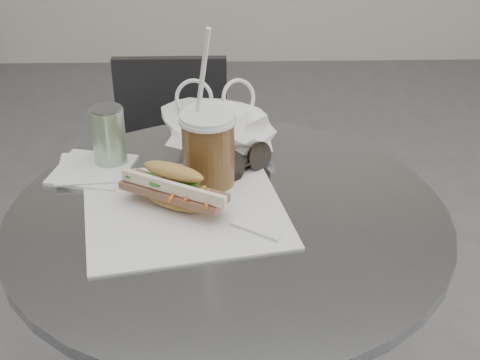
{
  "coord_description": "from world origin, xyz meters",
  "views": [
    {
      "loc": [
        -0.0,
        -0.76,
        1.36
      ],
      "look_at": [
        0.02,
        0.22,
        0.79
      ],
      "focal_mm": 50.0,
      "sensor_mm": 36.0,
      "label": 1
    }
  ],
  "objects_px": {
    "cafe_table": "(229,333)",
    "chair_far": "(173,215)",
    "sunglasses": "(245,164)",
    "iced_coffee": "(208,148)",
    "banh_mi": "(174,188)",
    "drink_can": "(109,137)"
  },
  "relations": [
    {
      "from": "banh_mi",
      "to": "drink_can",
      "type": "relative_size",
      "value": 2.06
    },
    {
      "from": "cafe_table",
      "to": "iced_coffee",
      "type": "bearing_deg",
      "value": 108.29
    },
    {
      "from": "chair_far",
      "to": "drink_can",
      "type": "relative_size",
      "value": 6.23
    },
    {
      "from": "sunglasses",
      "to": "chair_far",
      "type": "bearing_deg",
      "value": 69.01
    },
    {
      "from": "banh_mi",
      "to": "drink_can",
      "type": "distance_m",
      "value": 0.21
    },
    {
      "from": "chair_far",
      "to": "iced_coffee",
      "type": "distance_m",
      "value": 0.72
    },
    {
      "from": "cafe_table",
      "to": "sunglasses",
      "type": "distance_m",
      "value": 0.33
    },
    {
      "from": "cafe_table",
      "to": "sunglasses",
      "type": "bearing_deg",
      "value": 75.62
    },
    {
      "from": "iced_coffee",
      "to": "sunglasses",
      "type": "height_order",
      "value": "iced_coffee"
    },
    {
      "from": "cafe_table",
      "to": "sunglasses",
      "type": "relative_size",
      "value": 6.87
    },
    {
      "from": "cafe_table",
      "to": "chair_far",
      "type": "relative_size",
      "value": 1.02
    },
    {
      "from": "banh_mi",
      "to": "drink_can",
      "type": "height_order",
      "value": "drink_can"
    },
    {
      "from": "iced_coffee",
      "to": "banh_mi",
      "type": "bearing_deg",
      "value": -124.97
    },
    {
      "from": "chair_far",
      "to": "drink_can",
      "type": "bearing_deg",
      "value": 80.78
    },
    {
      "from": "cafe_table",
      "to": "sunglasses",
      "type": "xyz_separation_m",
      "value": [
        0.03,
        0.13,
        0.3
      ]
    },
    {
      "from": "chair_far",
      "to": "banh_mi",
      "type": "relative_size",
      "value": 3.03
    },
    {
      "from": "chair_far",
      "to": "sunglasses",
      "type": "relative_size",
      "value": 6.75
    },
    {
      "from": "iced_coffee",
      "to": "sunglasses",
      "type": "relative_size",
      "value": 2.7
    },
    {
      "from": "cafe_table",
      "to": "sunglasses",
      "type": "height_order",
      "value": "sunglasses"
    },
    {
      "from": "sunglasses",
      "to": "drink_can",
      "type": "height_order",
      "value": "drink_can"
    },
    {
      "from": "chair_far",
      "to": "iced_coffee",
      "type": "bearing_deg",
      "value": 102.57
    },
    {
      "from": "cafe_table",
      "to": "drink_can",
      "type": "height_order",
      "value": "drink_can"
    }
  ]
}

